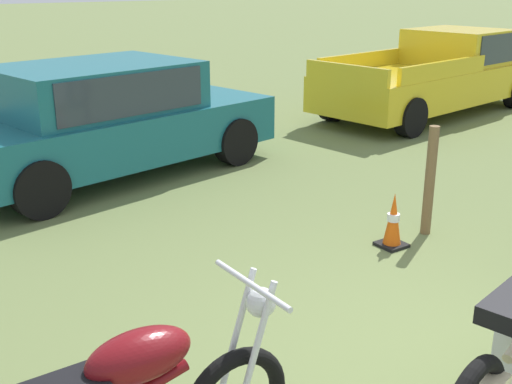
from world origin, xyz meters
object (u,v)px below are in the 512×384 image
Objects in this scene: car_teal at (103,113)px; fence_post_wooden at (430,181)px; pickup_truck_yellow at (439,72)px; traffic_cone at (393,222)px.

fence_post_wooden is (1.90, -3.69, -0.25)m from car_teal.
traffic_cone is (-5.25, -4.07, -0.51)m from pickup_truck_yellow.
car_teal is 4.14× the size of fence_post_wooden.
fence_post_wooden is at bearing -74.23° from car_teal.
fence_post_wooden is at bearing -148.41° from pickup_truck_yellow.
fence_post_wooden is (0.52, 0.05, 0.30)m from traffic_cone.
pickup_truck_yellow reaches higher than car_teal.
traffic_cone is at bearing -81.15° from car_teal.
pickup_truck_yellow is 6.66m from traffic_cone.
car_teal is 6.64m from pickup_truck_yellow.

